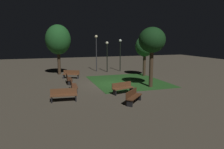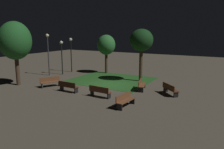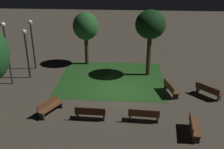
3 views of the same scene
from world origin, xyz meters
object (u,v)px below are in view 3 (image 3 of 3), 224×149
Objects in this scene: lamp_post_plaza_west at (32,36)px; lamp_post_plaza_east at (6,43)px; bench_corner at (144,115)px; tree_tall_center at (150,26)px; bench_by_lamp at (170,88)px; bench_lawn_edge at (208,91)px; bench_near_trees at (50,106)px; tree_lawn_side at (86,27)px; bench_path_side at (90,113)px; bench_back_row at (194,126)px; lamp_post_path_center at (26,45)px.

lamp_post_plaza_east is at bearing -104.73° from lamp_post_plaza_west.
lamp_post_plaza_west is at bearing 75.27° from lamp_post_plaza_east.
tree_tall_center is (0.59, 6.79, 3.58)m from bench_corner.
bench_corner and bench_by_lamp have the same top height.
bench_lawn_edge is 0.89× the size of bench_near_trees.
tree_lawn_side is 4.47m from lamp_post_plaza_west.
bench_corner is 4.08m from bench_by_lamp.
lamp_post_plaza_east is (-6.57, 4.42, 2.70)m from bench_path_side.
bench_back_row is at bearing -23.67° from lamp_post_plaza_east.
lamp_post_plaza_west reaches higher than bench_lawn_edge.
bench_path_side is 8.32m from bench_lawn_edge.
bench_near_trees is at bearing 167.43° from bench_path_side.
tree_tall_center is at bearing 7.35° from lamp_post_path_center.
bench_path_side is 1.00× the size of bench_near_trees.
bench_path_side and bench_by_lamp have the same top height.
lamp_post_plaza_west is (-10.88, 3.87, 2.40)m from bench_by_lamp.
lamp_post_path_center is (-11.39, 6.58, 2.23)m from bench_back_row.
bench_corner is at bearing -62.07° from tree_lawn_side.
lamp_post_plaza_east reaches higher than bench_lawn_edge.
bench_by_lamp is (1.98, 3.57, 0.00)m from bench_corner.
bench_by_lamp is 11.79m from lamp_post_plaza_west.
bench_back_row is (-1.85, -4.33, 0.00)m from bench_lawn_edge.
bench_back_row is at bearing -20.56° from bench_corner.
bench_near_trees is at bearing -97.14° from tree_lawn_side.
lamp_post_plaza_west is (-9.49, 0.64, -1.18)m from tree_tall_center.
lamp_post_path_center is at bearing 169.33° from bench_by_lamp.
bench_path_side is 8.53m from tree_tall_center.
bench_near_trees is 8.80m from tree_lawn_side.
lamp_post_plaza_east is (-9.69, 4.42, 2.70)m from bench_corner.
lamp_post_plaza_east reaches higher than tree_lawn_side.
tree_lawn_side is 6.68m from lamp_post_plaza_east.
bench_near_trees is at bearing -135.39° from tree_tall_center.
bench_path_side is 1.12× the size of bench_lawn_edge.
tree_lawn_side is at bearing 117.93° from bench_corner.
bench_back_row is 0.39× the size of lamp_post_plaza_east.
lamp_post_plaza_east is at bearing -167.00° from tree_tall_center.
lamp_post_plaza_west is (-11.55, 8.43, 2.40)m from bench_back_row.
tree_tall_center is 1.25× the size of lamp_post_plaza_west.
lamp_post_plaza_east is at bearing 175.83° from bench_by_lamp.
bench_back_row is at bearing -81.67° from bench_by_lamp.
bench_by_lamp is (-2.52, 0.23, 0.00)m from bench_lawn_edge.
tree_tall_center reaches higher than bench_near_trees.
tree_lawn_side is 1.10× the size of lamp_post_plaza_west.
lamp_post_plaza_west is at bearing 127.83° from bench_path_side.
lamp_post_plaza_west is at bearing 140.13° from bench_corner.
bench_back_row is at bearing -75.18° from tree_tall_center.
bench_path_side is 0.43× the size of lamp_post_plaza_west.
tree_tall_center reaches higher than bench_corner.
bench_back_row is at bearing -9.75° from bench_path_side.
lamp_post_plaza_east reaches higher than lamp_post_path_center.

